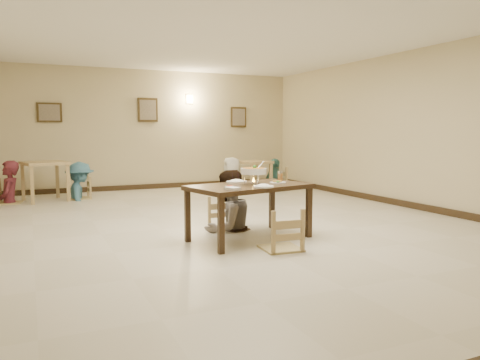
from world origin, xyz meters
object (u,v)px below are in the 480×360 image
bg_chair_lr (80,178)px  chair_near (281,210)px  bg_diner_c (232,157)px  bg_diner_d (275,159)px  curry_warmer (254,171)px  bg_diner_b (79,162)px  bg_chair_rl (232,173)px  bg_diner_a (8,161)px  bg_table_right (254,166)px  bg_chair_rr (275,168)px  bg_table_left (45,168)px  bg_chair_ll (9,180)px  main_diner (228,170)px  drink_glass (280,176)px  chair_far (224,200)px  main_table (250,191)px

bg_chair_lr → chair_near: bearing=16.4°
bg_diner_c → bg_diner_d: bg_diner_c is taller
curry_warmer → bg_diner_b: size_ratio=0.24×
chair_near → bg_chair_lr: size_ratio=1.10×
bg_chair_rl → bg_diner_b: 3.61m
bg_diner_a → bg_diner_b: bg_diner_a is taller
chair_near → bg_table_right: size_ratio=1.16×
bg_table_right → bg_chair_rr: size_ratio=0.83×
bg_chair_rr → bg_diner_a: bearing=-95.3°
bg_table_left → bg_chair_ll: 0.73m
main_diner → bg_diner_d: size_ratio=1.16×
bg_chair_rl → drink_glass: bearing=169.8°
chair_far → bg_table_left: bearing=119.4°
chair_near → bg_chair_ll: (-3.22, 5.53, -0.02)m
main_table → drink_glass: drink_glass is taller
drink_glass → bg_chair_rr: bearing=62.3°
bg_diner_d → main_diner: bearing=140.5°
bg_diner_a → bg_diner_d: (6.17, 0.04, -0.11)m
curry_warmer → bg_chair_rl: curry_warmer is taller
drink_glass → bg_chair_ll: 5.95m
main_diner → bg_diner_a: size_ratio=1.02×
bg_chair_lr → bg_diner_a: bg_diner_a is taller
chair_far → main_table: bearing=-86.6°
bg_chair_rr → bg_diner_b: (-4.79, 0.06, 0.29)m
main_table → bg_table_right: bearing=50.6°
bg_chair_rr → bg_diner_a: (-6.17, -0.04, 0.36)m
main_table → bg_diner_d: size_ratio=1.15×
bg_table_left → bg_diner_a: bearing=-173.6°
bg_table_left → bg_chair_lr: (0.69, 0.03, -0.24)m
chair_near → bg_chair_lr: (-1.84, 5.64, -0.04)m
bg_table_right → bg_chair_lr: bg_chair_lr is taller
bg_chair_lr → bg_diner_b: bearing=88.3°
drink_glass → bg_diner_d: size_ratio=0.10×
bg_diner_d → bg_table_right: bearing=87.0°
bg_chair_rl → bg_chair_rr: bg_chair_rr is taller
bg_chair_lr → bg_chair_rl: 3.59m
bg_diner_d → bg_diner_c: bearing=84.6°
main_table → bg_chair_rr: (3.07, 4.92, -0.16)m
bg_chair_ll → bg_diner_b: (1.38, 0.10, 0.34)m
chair_far → bg_chair_lr: 4.52m
bg_table_right → bg_chair_rl: 0.62m
curry_warmer → bg_chair_lr: (-1.77, 5.00, -0.48)m
bg_table_left → drink_glass: bearing=-57.4°
main_table → chair_far: size_ratio=2.00×
chair_far → bg_diner_a: (-3.05, 4.10, 0.44)m
chair_near → bg_diner_c: size_ratio=0.60×
chair_near → bg_table_right: 6.05m
curry_warmer → bg_diner_c: 5.31m
bg_diner_b → bg_diner_d: (4.79, -0.06, -0.04)m
bg_chair_rl → bg_diner_b: bg_diner_b is taller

